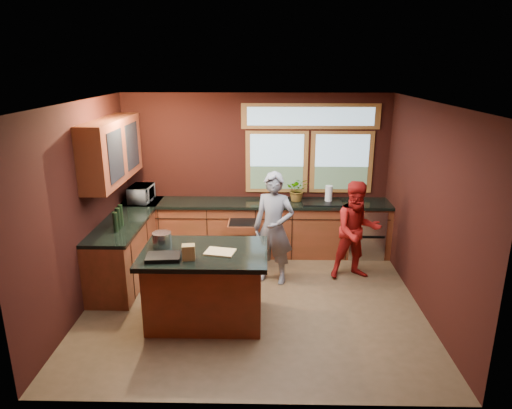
{
  "coord_description": "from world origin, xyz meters",
  "views": [
    {
      "loc": [
        0.15,
        -5.64,
        3.15
      ],
      "look_at": [
        0.03,
        0.4,
        1.28
      ],
      "focal_mm": 32.0,
      "sensor_mm": 36.0,
      "label": 1
    }
  ],
  "objects_px": {
    "island": "(206,285)",
    "cutting_board": "(220,252)",
    "person_red": "(357,231)",
    "stock_pot": "(162,239)",
    "person_grey": "(274,228)"
  },
  "relations": [
    {
      "from": "person_red",
      "to": "stock_pot",
      "type": "height_order",
      "value": "person_red"
    },
    {
      "from": "cutting_board",
      "to": "person_red",
      "type": "bearing_deg",
      "value": 34.25
    },
    {
      "from": "stock_pot",
      "to": "island",
      "type": "bearing_deg",
      "value": -15.26
    },
    {
      "from": "cutting_board",
      "to": "stock_pot",
      "type": "xyz_separation_m",
      "value": [
        -0.75,
        0.2,
        0.08
      ]
    },
    {
      "from": "island",
      "to": "cutting_board",
      "type": "bearing_deg",
      "value": -14.04
    },
    {
      "from": "stock_pot",
      "to": "person_red",
      "type": "bearing_deg",
      "value": 22.54
    },
    {
      "from": "island",
      "to": "cutting_board",
      "type": "distance_m",
      "value": 0.52
    },
    {
      "from": "stock_pot",
      "to": "cutting_board",
      "type": "bearing_deg",
      "value": -14.93
    },
    {
      "from": "cutting_board",
      "to": "island",
      "type": "bearing_deg",
      "value": 165.96
    },
    {
      "from": "person_grey",
      "to": "stock_pot",
      "type": "height_order",
      "value": "person_grey"
    },
    {
      "from": "person_grey",
      "to": "person_red",
      "type": "relative_size",
      "value": 1.11
    },
    {
      "from": "cutting_board",
      "to": "stock_pot",
      "type": "height_order",
      "value": "stock_pot"
    },
    {
      "from": "person_red",
      "to": "stock_pot",
      "type": "relative_size",
      "value": 6.31
    },
    {
      "from": "island",
      "to": "person_red",
      "type": "height_order",
      "value": "person_red"
    },
    {
      "from": "island",
      "to": "cutting_board",
      "type": "relative_size",
      "value": 4.43
    }
  ]
}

